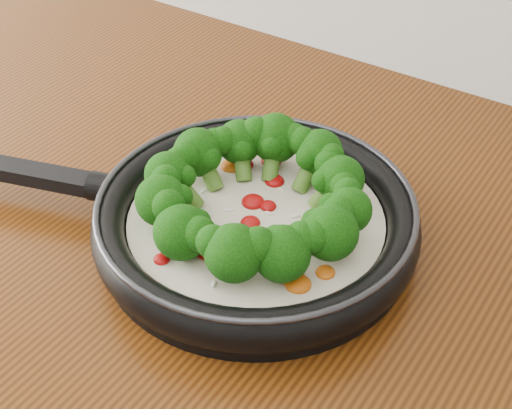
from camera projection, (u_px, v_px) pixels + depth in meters
The scene contains 1 object.
skillet at pixel (253, 214), 0.73m from camera, with size 0.54×0.41×0.09m.
Camera 1 is at (0.24, 0.62, 1.40)m, focal length 51.89 mm.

